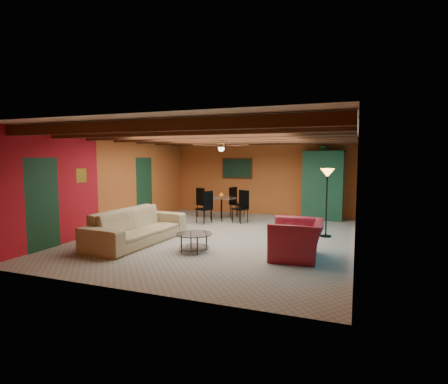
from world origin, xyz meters
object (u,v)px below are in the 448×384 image
at_px(sofa, 137,226).
at_px(armchair, 297,239).
at_px(dining_table, 221,204).
at_px(floor_lamp, 327,203).
at_px(coffee_table, 194,242).
at_px(potted_plant, 324,145).
at_px(vase, 221,186).
at_px(armoire, 323,186).

distance_m(sofa, armchair, 3.81).
height_order(dining_table, floor_lamp, floor_lamp).
xyz_separation_m(coffee_table, potted_plant, (2.24, 5.25, 2.26)).
bearing_deg(potted_plant, dining_table, -155.81).
height_order(sofa, floor_lamp, floor_lamp).
distance_m(coffee_table, vase, 4.07).
xyz_separation_m(sofa, potted_plant, (3.86, 5.02, 2.06)).
bearing_deg(vase, armoire, 24.19).
bearing_deg(potted_plant, coffee_table, -113.11).
relative_size(sofa, armchair, 2.32).
distance_m(sofa, armoire, 6.37).
height_order(armoire, vase, armoire).
distance_m(sofa, coffee_table, 1.65).
xyz_separation_m(armchair, coffee_table, (-2.19, -0.28, -0.18)).
relative_size(dining_table, floor_lamp, 1.12).
relative_size(dining_table, vase, 11.30).
distance_m(armchair, potted_plant, 5.39).
bearing_deg(floor_lamp, vase, 158.50).
bearing_deg(vase, coffee_table, -77.73).
bearing_deg(floor_lamp, armchair, -99.94).
bearing_deg(potted_plant, sofa, -127.58).
height_order(armchair, potted_plant, potted_plant).
xyz_separation_m(dining_table, vase, (0.00, 0.00, 0.61)).
xyz_separation_m(armchair, dining_table, (-3.03, 3.59, 0.13)).
height_order(coffee_table, dining_table, dining_table).
bearing_deg(coffee_table, vase, 102.27).
height_order(coffee_table, armoire, armoire).
height_order(sofa, coffee_table, sofa).
bearing_deg(sofa, vase, -8.52).
bearing_deg(dining_table, armchair, -49.86).
distance_m(armoire, vase, 3.38).
xyz_separation_m(sofa, armchair, (3.81, 0.04, -0.02)).
height_order(sofa, armchair, sofa).
distance_m(dining_table, floor_lamp, 3.70).
bearing_deg(potted_plant, armoire, 0.00).
height_order(sofa, dining_table, dining_table).
height_order(armchair, coffee_table, armchair).
bearing_deg(coffee_table, sofa, 171.64).
bearing_deg(coffee_table, armoire, 66.89).
distance_m(coffee_table, potted_plant, 6.14).
relative_size(floor_lamp, vase, 10.10).
relative_size(dining_table, potted_plant, 3.81).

